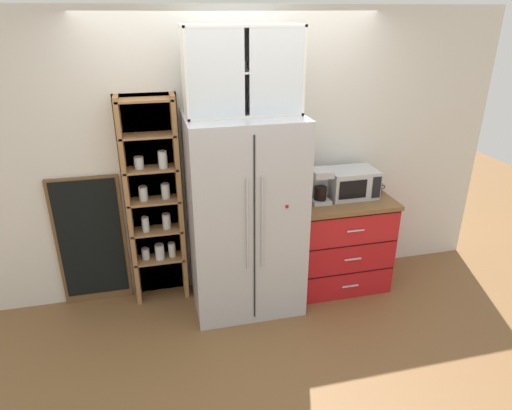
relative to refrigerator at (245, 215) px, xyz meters
The scene contains 11 objects.
ground_plane 0.87m from the refrigerator, 90.01° to the left, with size 10.76×10.76×0.00m, color brown.
wall_back_cream 0.57m from the refrigerator, 90.00° to the left, with size 5.06×0.10×2.55m, color silver.
refrigerator is the anchor object (origin of this frame).
pantry_shelf_column 0.82m from the refrigerator, 157.63° to the left, with size 0.52×0.25×1.89m.
counter_cabinet 1.04m from the refrigerator, ahead, with size 0.90×0.61×0.91m.
microwave 1.06m from the refrigerator, ahead, with size 0.44×0.33×0.26m.
coffee_maker 0.73m from the refrigerator, ahead, with size 0.17×0.20×0.31m.
mug_charcoal 1.34m from the refrigerator, ahead, with size 0.12×0.08×0.09m.
bottle_green 0.58m from the refrigerator, ahead, with size 0.06×0.06×0.27m.
upper_cabinet 1.20m from the refrigerator, 90.00° to the left, with size 0.91×0.32×0.67m.
chalkboard_menu 1.40m from the refrigerator, 165.87° to the left, with size 0.60×0.04×1.22m.
Camera 1 is at (-0.74, -3.45, 2.51)m, focal length 31.50 mm.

